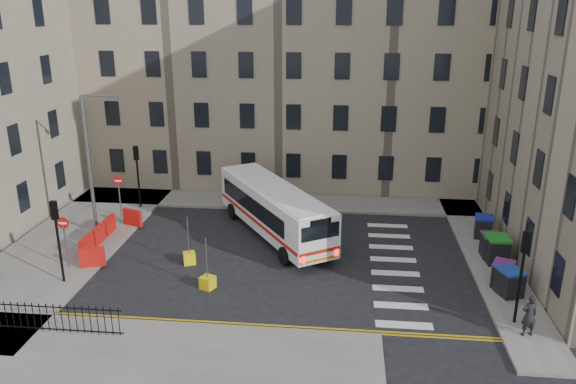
% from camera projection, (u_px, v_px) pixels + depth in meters
% --- Properties ---
extents(ground, '(120.00, 120.00, 0.00)m').
position_uv_depth(ground, '(317.00, 259.00, 29.67)').
color(ground, black).
rests_on(ground, ground).
extents(pavement_north, '(36.00, 3.20, 0.15)m').
position_uv_depth(pavement_north, '(236.00, 200.00, 38.34)').
color(pavement_north, slate).
rests_on(pavement_north, ground).
extents(pavement_east, '(2.40, 26.00, 0.15)m').
position_uv_depth(pavement_east, '(476.00, 236.00, 32.53)').
color(pavement_east, slate).
rests_on(pavement_east, ground).
extents(pavement_west, '(6.00, 22.00, 0.15)m').
position_uv_depth(pavement_west, '(73.00, 240.00, 31.97)').
color(pavement_west, slate).
rests_on(pavement_west, ground).
extents(pavement_sw, '(20.00, 6.00, 0.15)m').
position_uv_depth(pavement_sw, '(115.00, 365.00, 20.91)').
color(pavement_sw, slate).
rests_on(pavement_sw, ground).
extents(terrace_north, '(38.30, 10.80, 17.20)m').
position_uv_depth(terrace_north, '(238.00, 63.00, 42.22)').
color(terrace_north, gray).
rests_on(terrace_north, ground).
extents(traffic_light_east, '(0.28, 0.22, 4.10)m').
position_uv_depth(traffic_light_east, '(523.00, 263.00, 22.72)').
color(traffic_light_east, black).
rests_on(traffic_light_east, pavement_east).
extents(traffic_light_nw, '(0.28, 0.22, 4.10)m').
position_uv_depth(traffic_light_nw, '(137.00, 167.00, 36.07)').
color(traffic_light_nw, black).
rests_on(traffic_light_nw, pavement_west).
extents(traffic_light_sw, '(0.28, 0.22, 4.10)m').
position_uv_depth(traffic_light_sw, '(57.00, 229.00, 26.17)').
color(traffic_light_sw, black).
rests_on(traffic_light_sw, pavement_west).
extents(streetlamp, '(0.50, 0.22, 8.14)m').
position_uv_depth(streetlamp, '(89.00, 163.00, 31.46)').
color(streetlamp, '#595B5E').
rests_on(streetlamp, pavement_west).
extents(no_entry_north, '(0.60, 0.08, 3.00)m').
position_uv_depth(no_entry_north, '(119.00, 188.00, 34.48)').
color(no_entry_north, '#595B5E').
rests_on(no_entry_north, pavement_west).
extents(no_entry_south, '(0.60, 0.08, 3.00)m').
position_uv_depth(no_entry_south, '(64.00, 232.00, 27.89)').
color(no_entry_south, '#595B5E').
rests_on(no_entry_south, pavement_west).
extents(roadworks_barriers, '(1.66, 6.26, 1.00)m').
position_uv_depth(roadworks_barriers, '(105.00, 235.00, 31.10)').
color(roadworks_barriers, red).
rests_on(roadworks_barriers, pavement_west).
extents(iron_railings, '(7.80, 0.04, 1.20)m').
position_uv_depth(iron_railings, '(30.00, 317.00, 22.81)').
color(iron_railings, black).
rests_on(iron_railings, pavement_sw).
extents(bus, '(7.79, 10.25, 2.90)m').
position_uv_depth(bus, '(274.00, 208.00, 32.29)').
color(bus, white).
rests_on(bus, ground).
extents(wheelie_bin_a, '(1.31, 1.40, 1.26)m').
position_uv_depth(wheelie_bin_a, '(509.00, 282.00, 25.63)').
color(wheelie_bin_a, black).
rests_on(wheelie_bin_a, pavement_east).
extents(wheelie_bin_b, '(1.30, 1.37, 1.19)m').
position_uv_depth(wheelie_bin_b, '(503.00, 274.00, 26.45)').
color(wheelie_bin_b, black).
rests_on(wheelie_bin_b, pavement_east).
extents(wheelie_bin_c, '(1.18, 1.34, 1.40)m').
position_uv_depth(wheelie_bin_c, '(497.00, 249.00, 28.83)').
color(wheelie_bin_c, black).
rests_on(wheelie_bin_c, pavement_east).
extents(wheelie_bin_d, '(1.04, 1.18, 1.27)m').
position_uv_depth(wheelie_bin_d, '(491.00, 246.00, 29.45)').
color(wheelie_bin_d, black).
rests_on(wheelie_bin_d, pavement_east).
extents(wheelie_bin_e, '(1.18, 1.30, 1.25)m').
position_uv_depth(wheelie_bin_e, '(483.00, 227.00, 31.98)').
color(wheelie_bin_e, black).
rests_on(wheelie_bin_e, pavement_east).
extents(pedestrian, '(0.76, 0.60, 1.82)m').
position_uv_depth(pedestrian, '(529.00, 315.00, 22.36)').
color(pedestrian, black).
rests_on(pedestrian, pavement_east).
extents(bollard_yellow, '(0.78, 0.78, 0.60)m').
position_uv_depth(bollard_yellow, '(189.00, 258.00, 29.14)').
color(bollard_yellow, yellow).
rests_on(bollard_yellow, ground).
extents(bollard_chevron, '(0.80, 0.80, 0.60)m').
position_uv_depth(bollard_chevron, '(208.00, 282.00, 26.60)').
color(bollard_chevron, yellow).
rests_on(bollard_chevron, ground).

